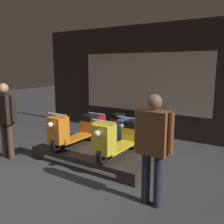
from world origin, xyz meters
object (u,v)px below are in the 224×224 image
scooter_backrow_0 (109,126)px  person_right_browsing (153,141)px  scooter_display_left (76,130)px  person_left_browsing (5,114)px  scooter_backrow_1 (137,131)px  scooter_display_right (120,138)px

scooter_backrow_0 → person_right_browsing: 3.56m
scooter_display_left → person_left_browsing: size_ratio=0.93×
person_right_browsing → scooter_backrow_1: bearing=122.1°
scooter_backrow_0 → person_left_browsing: 2.79m
scooter_display_left → person_left_browsing: (-1.15, -1.00, 0.42)m
scooter_display_left → person_right_browsing: (2.35, -1.00, 0.40)m
scooter_display_left → scooter_backrow_0: 1.53m
scooter_display_right → person_right_browsing: bearing=-40.6°
person_left_browsing → person_right_browsing: 3.50m
scooter_display_left → scooter_backrow_1: (0.78, 1.50, -0.24)m
scooter_display_right → person_left_browsing: person_left_browsing is taller
scooter_backrow_1 → person_right_browsing: 3.02m
person_left_browsing → scooter_display_left: bearing=41.0°
scooter_backrow_1 → person_left_browsing: size_ratio=0.93×
scooter_display_right → scooter_backrow_0: bearing=130.7°
scooter_backrow_1 → person_left_browsing: (-1.93, -2.50, 0.66)m
scooter_display_left → scooter_backrow_1: 1.71m
scooter_display_right → scooter_backrow_0: 2.00m
scooter_display_left → scooter_display_right: 1.18m
scooter_backrow_1 → person_right_browsing: size_ratio=0.94×
scooter_display_right → person_right_browsing: size_ratio=0.94×
scooter_display_right → person_left_browsing: 2.57m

